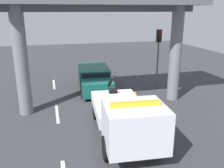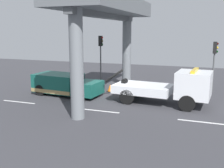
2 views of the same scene
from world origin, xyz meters
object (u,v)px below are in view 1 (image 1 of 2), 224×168
Objects in this scene: tow_truck_white at (126,117)px; traffic_light_near at (159,46)px; traffic_cone_orange at (135,95)px; towed_van_green at (94,79)px.

traffic_light_near is at bearing 146.05° from tow_truck_white.
tow_truck_white is 8.56m from traffic_light_near.
traffic_cone_orange is at bearing -53.05° from traffic_light_near.
tow_truck_white is 1.37× the size of towed_van_green.
traffic_light_near is at bearing 76.33° from towed_van_green.
traffic_light_near is at bearing 126.95° from traffic_cone_orange.
traffic_light_near is (-6.91, 4.65, 1.99)m from tow_truck_white.
towed_van_green is 5.30m from traffic_light_near.
traffic_cone_orange is at bearing 37.89° from towed_van_green.
tow_truck_white reaches higher than traffic_cone_orange.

